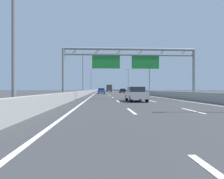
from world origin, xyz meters
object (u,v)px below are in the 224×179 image
object	(u,v)px
silver_car	(136,94)
streetlamp_left_mid	(84,71)
yellow_car	(101,90)
box_truck	(109,88)
black_car	(123,91)
streetlamp_left_near	(19,3)
streetlamp_left_far	(92,79)
streetlamp_right_mid	(148,71)
white_car	(101,90)
blue_car	(101,91)
green_car	(134,91)
streetlamp_right_far	(128,79)
sign_gantry	(129,60)

from	to	relation	value
silver_car	streetlamp_left_mid	bearing A→B (deg)	106.75
yellow_car	box_truck	xyz separation A→B (m)	(3.76, 9.53, 0.92)
streetlamp_left_mid	black_car	distance (m)	21.46
streetlamp_left_near	streetlamp_left_far	xyz separation A→B (m)	(0.00, 70.82, 0.00)
streetlamp_right_mid	white_car	xyz separation A→B (m)	(-11.28, 91.31, -4.60)
blue_car	box_truck	distance (m)	37.06
streetlamp_left_far	green_car	bearing A→B (deg)	-74.58
box_truck	streetlamp_left_near	bearing A→B (deg)	-95.41
streetlamp_left_far	streetlamp_right_far	bearing A→B (deg)	0.00
blue_car	green_car	bearing A→B (deg)	-58.69
streetlamp_left_mid	streetlamp_right_far	size ratio (longest dim) A/B	1.00
yellow_car	green_car	bearing A→B (deg)	-79.64
green_car	box_truck	xyz separation A→B (m)	(-3.31, 48.17, 0.92)
streetlamp_right_mid	black_car	world-z (taller)	streetlamp_right_mid
silver_car	green_car	distance (m)	21.34
streetlamp_right_mid	blue_car	size ratio (longest dim) A/B	2.29
streetlamp_left_near	streetlamp_right_mid	bearing A→B (deg)	67.14
yellow_car	streetlamp_left_mid	bearing A→B (deg)	-96.22
streetlamp_right_mid	streetlamp_left_far	size ratio (longest dim) A/B	1.00
streetlamp_left_near	black_car	bearing A→B (deg)	78.52
blue_car	green_car	size ratio (longest dim) A/B	0.98
streetlamp_right_mid	blue_car	world-z (taller)	streetlamp_right_mid
streetlamp_left_near	blue_car	xyz separation A→B (m)	(3.98, 42.79, -4.63)
streetlamp_left_far	silver_car	xyz separation A→B (m)	(7.52, -60.41, -4.63)
streetlamp_left_mid	streetlamp_left_far	bearing A→B (deg)	90.00
white_car	green_car	distance (m)	95.50
streetlamp_left_far	streetlamp_right_far	distance (m)	14.93
streetlamp_left_far	green_car	size ratio (longest dim) A/B	2.24
yellow_car	green_car	world-z (taller)	yellow_car
white_car	black_car	size ratio (longest dim) A/B	1.03
silver_car	yellow_car	bearing A→B (deg)	93.58
streetlamp_right_far	silver_car	xyz separation A→B (m)	(-7.41, -60.41, -4.63)
streetlamp_right_mid	box_truck	distance (m)	45.02
silver_car	white_car	xyz separation A→B (m)	(-3.87, 116.31, 0.04)
streetlamp_right_mid	streetlamp_right_far	xyz separation A→B (m)	(0.00, 35.41, 0.00)
blue_car	black_car	world-z (taller)	blue_car
green_car	black_car	xyz separation A→B (m)	(-0.01, 21.85, -0.05)
streetlamp_left_near	streetlamp_right_far	distance (m)	72.38
sign_gantry	white_car	bearing A→B (deg)	91.88
blue_car	green_car	distance (m)	13.22
sign_gantry	blue_car	size ratio (longest dim) A/B	4.00
silver_car	blue_car	distance (m)	32.57
sign_gantry	streetlamp_left_far	xyz separation A→B (m)	(-7.35, 56.44, 0.57)
sign_gantry	green_car	bearing A→B (deg)	78.44
silver_car	box_truck	world-z (taller)	box_truck
streetlamp_left_near	silver_car	world-z (taller)	streetlamp_left_near
streetlamp_left_near	streetlamp_left_mid	distance (m)	35.41
streetlamp_right_mid	silver_car	distance (m)	26.48
white_car	sign_gantry	bearing A→B (deg)	-88.12
black_car	streetlamp_right_far	bearing A→B (deg)	76.81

